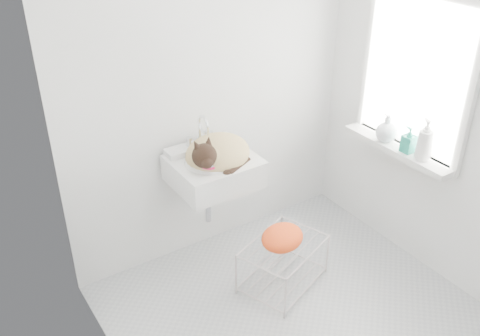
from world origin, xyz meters
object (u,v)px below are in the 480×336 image
cat (217,154)px  bottle_b (407,152)px  sink (214,159)px  wire_rack (283,266)px  bottle_a (421,159)px  bottle_c (385,141)px

cat → bottle_b: (1.14, -0.61, -0.04)m
sink → wire_rack: bearing=-61.1°
cat → bottle_a: 1.35m
wire_rack → bottle_c: 1.13m
cat → wire_rack: size_ratio=0.91×
sink → bottle_a: size_ratio=2.33×
bottle_a → bottle_b: 0.13m
cat → wire_rack: 0.90m
wire_rack → bottle_a: 1.17m
sink → wire_rack: sink is taller
bottle_c → bottle_a: bearing=-90.0°
wire_rack → bottle_a: bottle_a is taller
wire_rack → bottle_a: bearing=-18.2°
cat → bottle_a: cat is taller
bottle_a → bottle_c: bearing=90.0°
cat → wire_rack: cat is taller
sink → cat: (0.01, -0.02, 0.04)m
cat → bottle_b: size_ratio=2.82×
bottle_c → sink: bearing=159.4°
sink → bottle_c: bearing=-20.6°
sink → bottle_b: size_ratio=3.10×
wire_rack → bottle_a: size_ratio=2.33×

